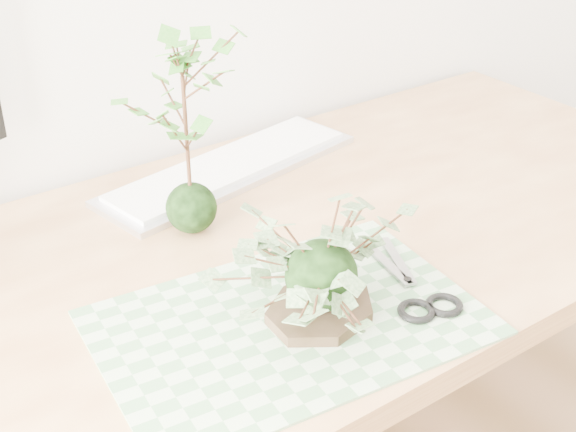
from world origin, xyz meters
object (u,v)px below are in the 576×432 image
object	(u,v)px
ivy_kokedama	(322,246)
maple_kokedama	(183,90)
desk	(273,293)
keyboard	(230,168)

from	to	relation	value
ivy_kokedama	maple_kokedama	xyz separation A→B (m)	(-0.02, 0.29, 0.12)
desk	ivy_kokedama	bearing A→B (deg)	-106.01
ivy_kokedama	keyboard	world-z (taller)	ivy_kokedama
keyboard	ivy_kokedama	bearing A→B (deg)	-117.14
maple_kokedama	keyboard	xyz separation A→B (m)	(0.15, 0.13, -0.21)
desk	maple_kokedama	bearing A→B (deg)	126.62
desk	keyboard	distance (m)	0.26
maple_kokedama	keyboard	world-z (taller)	maple_kokedama
ivy_kokedama	maple_kokedama	size ratio (longest dim) A/B	0.98
ivy_kokedama	maple_kokedama	distance (m)	0.31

